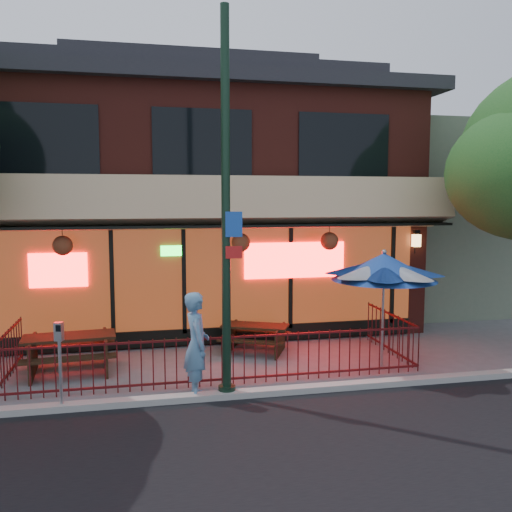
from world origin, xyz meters
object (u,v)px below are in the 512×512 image
at_px(pedestrian, 197,345).
at_px(parking_meter_near, 60,351).
at_px(street_light, 226,227).
at_px(patio_umbrella, 384,267).
at_px(picnic_table_left, 70,348).
at_px(picnic_table_right, 255,334).

distance_m(pedestrian, parking_meter_near, 2.38).
xyz_separation_m(street_light, patio_umbrella, (3.60, 1.10, -0.96)).
distance_m(street_light, patio_umbrella, 3.88).
height_order(picnic_table_left, parking_meter_near, parking_meter_near).
relative_size(picnic_table_right, parking_meter_near, 1.23).
distance_m(picnic_table_right, parking_meter_near, 4.94).
xyz_separation_m(patio_umbrella, pedestrian, (-4.14, -0.99, -1.21)).
xyz_separation_m(picnic_table_left, patio_umbrella, (6.62, -0.94, 1.67)).
distance_m(picnic_table_right, pedestrian, 3.14).
bearing_deg(street_light, picnic_table_left, 145.91).
xyz_separation_m(street_light, pedestrian, (-0.54, 0.12, -2.17)).
bearing_deg(pedestrian, patio_umbrella, -81.48).
distance_m(patio_umbrella, parking_meter_near, 6.71).
bearing_deg(parking_meter_near, pedestrian, 4.69).
bearing_deg(picnic_table_right, pedestrian, -122.20).
relative_size(pedestrian, parking_meter_near, 1.26).
distance_m(patio_umbrella, pedestrian, 4.43).
bearing_deg(patio_umbrella, pedestrian, -166.60).
bearing_deg(picnic_table_left, pedestrian, -37.87).
xyz_separation_m(picnic_table_right, parking_meter_near, (-4.01, -2.81, 0.62)).
distance_m(picnic_table_left, pedestrian, 3.18).
relative_size(picnic_table_left, parking_meter_near, 1.27).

